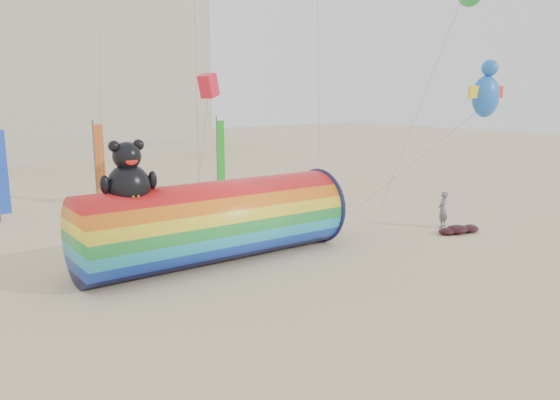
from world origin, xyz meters
TOP-DOWN VIEW (x-y plane):
  - ground at (0.00, 0.00)m, footprint 160.00×160.00m
  - windsock_assembly at (-2.01, 2.52)m, footprint 11.30×3.44m
  - kite_handler at (10.11, 0.58)m, footprint 0.78×0.61m
  - fabric_bundle at (9.93, -0.60)m, footprint 2.62×1.35m
  - festival_banners at (-0.99, 16.53)m, footprint 14.99×1.95m

SIDE VIEW (x-z plane):
  - ground at x=0.00m, z-range 0.00..0.00m
  - fabric_bundle at x=9.93m, z-range -0.03..0.37m
  - kite_handler at x=10.11m, z-range 0.00..1.88m
  - windsock_assembly at x=-2.01m, z-range -0.88..4.33m
  - festival_banners at x=-0.99m, z-range 0.04..5.24m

